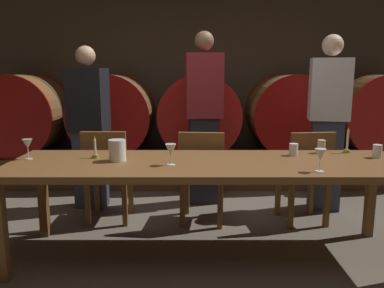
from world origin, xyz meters
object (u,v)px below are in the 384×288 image
object	(u,v)px
wine_barrel_right	(291,114)
dining_table	(210,170)
wine_barrel_center	(201,114)
cup_center	(323,147)
guest_center	(205,117)
pitcher	(119,150)
chair_right	(308,173)
guest_left	(91,127)
wine_barrel_far_left	(26,114)
candle_right	(349,146)
wine_glass_left	(29,144)
cup_left	(295,150)
chair_center	(204,173)
cup_right	(379,151)
guest_right	(330,122)
wine_glass_center	(172,150)
wine_glass_right	(322,156)
wine_barrel_far_right	(376,114)
wine_barrel_left	(115,114)
candle_left	(97,152)
chair_left	(109,172)

from	to	relation	value
wine_barrel_right	dining_table	world-z (taller)	wine_barrel_right
wine_barrel_center	cup_center	world-z (taller)	wine_barrel_center
guest_center	pitcher	world-z (taller)	guest_center
chair_right	guest_left	world-z (taller)	guest_left
wine_barrel_far_left	candle_right	world-z (taller)	wine_barrel_far_left
wine_barrel_right	candle_right	distance (m)	1.77
wine_glass_left	wine_barrel_far_left	bearing A→B (deg)	113.75
wine_barrel_right	cup_left	size ratio (longest dim) A/B	10.49
pitcher	cup_center	distance (m)	1.64
chair_center	guest_center	distance (m)	0.76
wine_barrel_right	cup_right	xyz separation A→B (m)	(0.20, -1.96, -0.07)
guest_right	cup_right	size ratio (longest dim) A/B	17.15
wine_barrel_center	wine_glass_left	size ratio (longest dim) A/B	6.53
chair_center	wine_glass_center	world-z (taller)	wine_glass_center
guest_center	wine_glass_right	size ratio (longest dim) A/B	11.64
wine_glass_center	wine_glass_left	bearing A→B (deg)	169.96
wine_barrel_far_right	chair_right	distance (m)	1.96
wine_barrel_far_left	cup_left	xyz separation A→B (m)	(2.93, -1.88, -0.08)
wine_barrel_far_left	wine_glass_center	bearing A→B (deg)	-48.04
wine_barrel_left	cup_right	xyz separation A→B (m)	(2.43, -1.96, -0.07)
wine_barrel_left	guest_center	size ratio (longest dim) A/B	0.56
wine_barrel_far_left	guest_left	distance (m)	1.46
dining_table	pitcher	xyz separation A→B (m)	(-0.68, 0.03, 0.14)
wine_barrel_left	guest_center	world-z (taller)	guest_center
cup_left	wine_barrel_right	bearing A→B (deg)	77.35
chair_center	candle_left	bearing A→B (deg)	37.53
wine_barrel_far_left	chair_center	world-z (taller)	wine_barrel_far_left
chair_left	guest_center	size ratio (longest dim) A/B	0.49
guest_right	wine_glass_right	size ratio (longest dim) A/B	11.31
wine_barrel_center	wine_glass_left	bearing A→B (deg)	-123.65
wine_glass_left	wine_glass_center	size ratio (longest dim) A/B	1.01
guest_left	guest_center	bearing A→B (deg)	-162.55
wine_glass_right	cup_right	xyz separation A→B (m)	(0.58, 0.43, -0.06)
wine_glass_center	guest_right	bearing A→B (deg)	37.59
wine_barrel_left	candle_right	distance (m)	2.88
wine_barrel_center	pitcher	world-z (taller)	wine_barrel_center
guest_right	candle_right	world-z (taller)	guest_right
wine_barrel_left	wine_glass_center	distance (m)	2.36
guest_center	cup_right	bearing A→B (deg)	133.32
guest_right	cup_center	world-z (taller)	guest_right
wine_barrel_far_right	candle_left	size ratio (longest dim) A/B	5.91
wine_glass_center	cup_right	xyz separation A→B (m)	(1.58, 0.24, -0.05)
wine_glass_left	pitcher	bearing A→B (deg)	-5.20
wine_barrel_right	cup_right	distance (m)	1.97
pitcher	cup_center	size ratio (longest dim) A/B	1.48
chair_center	cup_right	bearing A→B (deg)	165.19
guest_center	wine_glass_center	distance (m)	1.39
wine_barrel_far_left	chair_right	world-z (taller)	wine_barrel_far_left
chair_center	chair_right	distance (m)	0.95
wine_barrel_far_left	pitcher	world-z (taller)	wine_barrel_far_left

